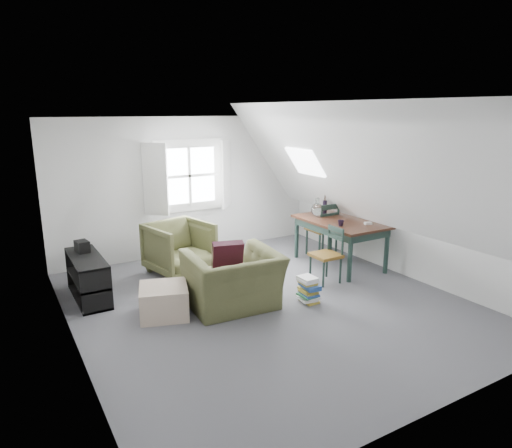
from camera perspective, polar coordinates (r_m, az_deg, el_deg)
floor at (r=6.44m, az=1.45°, el=-9.84°), size 5.50×5.50×0.00m
ceiling at (r=5.89m, az=1.61°, el=13.01°), size 5.50×5.50×0.00m
wall_back at (r=8.45m, az=-8.40°, el=4.68°), size 5.00×0.00×5.00m
wall_front at (r=4.07m, az=22.57°, el=-6.54°), size 5.00×0.00×5.00m
wall_left at (r=5.21m, az=-22.53°, el=-2.14°), size 0.00×5.50×5.50m
wall_right at (r=7.64m, az=17.69°, el=3.16°), size 0.00×5.50×5.50m
slope_left at (r=5.30m, az=-12.87°, el=4.67°), size 3.19×5.50×4.48m
slope_right at (r=6.88m, az=12.66°, el=6.78°), size 3.19×5.50×4.48m
dormer_window at (r=8.36m, az=-8.26°, el=5.96°), size 1.71×0.35×1.30m
skylight at (r=7.88m, az=6.17°, el=7.70°), size 0.35×0.75×0.47m
armchair_near at (r=6.33m, az=-2.86°, el=-10.29°), size 1.25×1.11×0.77m
armchair_far at (r=7.68m, az=-9.41°, el=-5.99°), size 1.10×1.12×0.85m
throw_pillow at (r=6.20m, az=-3.58°, el=-3.98°), size 0.46×0.34×0.43m
ottoman at (r=6.11m, az=-11.44°, el=-9.41°), size 0.76×0.76×0.40m
dining_table at (r=7.87m, az=10.47°, el=-0.29°), size 0.95×1.58×0.79m
demijohn at (r=8.06m, az=7.65°, el=1.87°), size 0.22×0.22×0.31m
vase_twigs at (r=8.29m, az=8.59°, el=2.20°), size 0.08×0.08×0.60m
cup at (r=7.47m, az=10.54°, el=-0.24°), size 0.11×0.11×0.10m
paper_box at (r=7.65m, az=13.83°, el=0.08°), size 0.13×0.11×0.04m
dining_chair_far at (r=8.36m, az=8.40°, el=-0.54°), size 0.47×0.47×1.00m
dining_chair_near at (r=7.13m, az=8.94°, el=-3.71°), size 0.41×0.41×0.86m
media_shelf at (r=6.89m, az=-20.18°, el=-6.61°), size 0.40×1.20×0.62m
electronics_box at (r=7.03m, az=-20.91°, el=-2.68°), size 0.19×0.25×0.18m
magazine_stack at (r=6.44m, az=6.58°, el=-8.14°), size 0.27×0.33×0.37m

